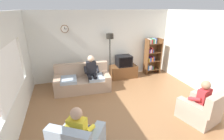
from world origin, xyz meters
name	(u,v)px	position (x,y,z in m)	size (l,w,h in m)	color
ground_plane	(128,109)	(0.00, 0.00, 0.00)	(12.00, 12.00, 0.00)	#8C603D
back_wall_assembly	(104,45)	(0.00, 2.66, 1.35)	(6.20, 0.17, 2.70)	silver
left_wall_assembly	(6,79)	(-2.86, 0.03, 1.34)	(0.12, 5.80, 2.70)	silver
right_wall	(215,57)	(2.86, 0.00, 1.35)	(0.12, 5.80, 2.70)	silver
couch	(83,81)	(-1.07, 1.66, 0.31)	(1.96, 1.01, 0.90)	tan
tv_stand	(123,71)	(0.72, 2.25, 0.26)	(1.10, 0.56, 0.51)	brown
tv	(124,61)	(0.72, 2.23, 0.73)	(0.60, 0.49, 0.44)	black
bookshelf	(152,56)	(2.04, 2.32, 0.82)	(0.68, 0.36, 1.58)	brown
floor_lamp	(110,44)	(0.16, 2.35, 1.45)	(0.28, 0.28, 1.85)	black
armchair_near_bookshelf	(200,110)	(1.60, -0.97, 0.29)	(1.00, 1.06, 0.90)	tan
person_on_couch	(92,71)	(-0.75, 1.55, 0.70)	(0.53, 0.56, 1.24)	black
person_in_left_armchair	(80,129)	(-1.48, -1.11, 0.60)	(0.61, 0.64, 1.12)	yellow
person_in_right_armchair	(199,98)	(1.58, -0.89, 0.60)	(0.58, 0.60, 1.12)	red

